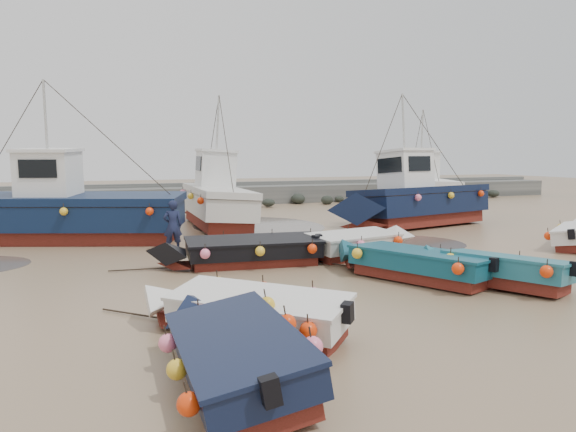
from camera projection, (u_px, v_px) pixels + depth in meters
name	position (u px, v px, depth m)	size (l,w,h in m)	color
ground	(317.00, 269.00, 16.86)	(120.00, 120.00, 0.00)	#927255
seawall	(182.00, 196.00, 37.18)	(60.00, 4.92, 1.50)	slate
puddle_a	(262.00, 307.00, 12.72)	(4.46, 4.46, 0.01)	#5B5249
puddle_b	(413.00, 243.00, 21.76)	(3.91, 3.91, 0.01)	#5B5249
puddle_d	(258.00, 226.00, 26.94)	(6.16, 6.16, 0.01)	#5B5249
dinghy_0	(243.00, 306.00, 10.78)	(4.38, 4.60, 1.43)	maroon
dinghy_1	(237.00, 342.00, 8.70)	(2.27, 6.00, 1.43)	maroon
dinghy_2	(493.00, 265.00, 14.68)	(3.02, 5.00, 1.43)	maroon
dinghy_4	(242.00, 248.00, 17.35)	(6.53, 2.39, 1.43)	maroon
dinghy_5	(362.00, 240.00, 18.82)	(5.29, 2.17, 1.43)	maroon
dinghy_6	(410.00, 259.00, 15.52)	(3.47, 5.91, 1.43)	maroon
cabin_boat_0	(63.00, 209.00, 21.95)	(10.97, 5.82, 6.22)	maroon
cabin_boat_1	(214.00, 198.00, 27.01)	(3.08, 10.11, 6.22)	maroon
cabin_boat_2	(413.00, 199.00, 26.41)	(10.23, 4.39, 6.22)	maroon
cabin_boat_3	(420.00, 186.00, 36.09)	(5.18, 9.76, 6.22)	maroon
person	(173.00, 251.00, 19.91)	(0.67, 0.44, 1.83)	#151B36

